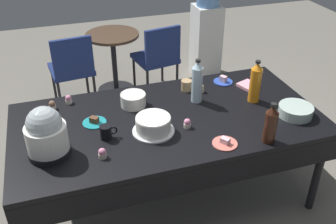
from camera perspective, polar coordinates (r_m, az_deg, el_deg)
ground at (r=3.24m, az=0.00°, el=-12.09°), size 9.00×9.00×0.00m
potluck_table at (r=2.81m, az=0.00°, el=-1.94°), size 2.20×1.10×0.75m
frosted_layer_cake at (r=2.60m, az=-2.19°, el=-1.91°), size 0.29×0.29×0.12m
slow_cooker at (r=2.45m, az=-17.58°, el=-3.07°), size 0.26×0.26×0.34m
glass_salad_bowl at (r=2.93m, az=18.33°, el=0.18°), size 0.25×0.25×0.08m
ceramic_snack_bowl at (r=2.91m, az=-5.17°, el=1.81°), size 0.19×0.19×0.10m
dessert_plate_coral at (r=2.54m, az=8.41°, el=-4.50°), size 0.17×0.17×0.05m
dessert_plate_teal at (r=2.76m, az=-10.82°, el=-1.42°), size 0.17×0.17×0.05m
dessert_plate_cobalt at (r=3.28m, az=8.15°, el=4.61°), size 0.16×0.16×0.05m
cupcake_rose at (r=3.10m, az=4.90°, el=3.50°), size 0.05×0.05×0.07m
cupcake_berry at (r=2.85m, az=-19.59°, el=-1.18°), size 0.05×0.05×0.07m
cupcake_lemon at (r=2.42m, az=-9.69°, el=-6.05°), size 0.05×0.05×0.07m
cupcake_mint at (r=2.99m, az=-16.74°, el=0.98°), size 0.05×0.05×0.07m
cupcake_vanilla at (r=2.66m, az=2.87°, el=-1.69°), size 0.05×0.05×0.07m
cupcake_cocoa at (r=3.03m, az=-14.49°, el=1.81°), size 0.05×0.05×0.07m
soda_bottle_orange_juice at (r=2.98m, az=12.79°, el=4.27°), size 0.09×0.09×0.34m
soda_bottle_cola at (r=2.55m, az=14.92°, el=-1.76°), size 0.08×0.08×0.29m
soda_bottle_water at (r=2.91m, az=4.33°, el=4.43°), size 0.08×0.08×0.35m
coffee_mug_black at (r=2.57m, az=-9.12°, el=-2.95°), size 0.12×0.08×0.09m
coffee_mug_tan at (r=3.12m, az=2.80°, el=3.99°), size 0.13×0.09×0.09m
paper_napkin_stack at (r=3.24m, az=11.75°, el=3.89°), size 0.18×0.18×0.02m
maroon_chair_left at (r=4.26m, az=-14.00°, el=6.57°), size 0.49×0.49×0.85m
maroon_chair_right at (r=4.41m, az=-1.52°, el=8.39°), size 0.51×0.51×0.85m
round_cafe_table at (r=4.51m, az=-8.06°, el=8.75°), size 0.60×0.60×0.72m
water_cooler at (r=4.89m, az=5.71°, el=11.91°), size 0.32×0.32×1.24m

